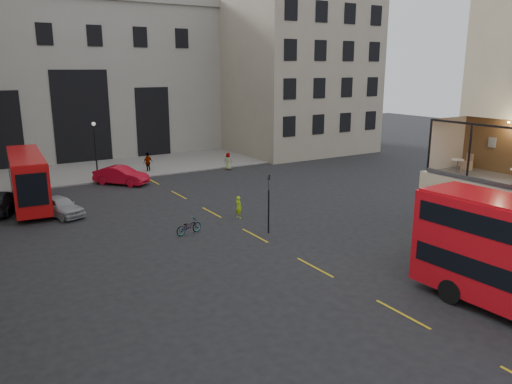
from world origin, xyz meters
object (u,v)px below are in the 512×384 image
bus_far (28,177)px  cafe_table_far (458,164)px  car_a (60,206)px  cafe_chair_d (467,165)px  pedestrian_d (228,161)px  street_lamp_b (96,153)px  bicycle (189,226)px  pedestrian_b (36,188)px  pedestrian_c (148,162)px  traffic_light_near (269,196)px  car_c (1,202)px  cyclist (239,207)px  car_b (121,175)px

bus_far → cafe_table_far: bearing=-51.0°
car_a → cafe_chair_d: (18.56, -18.80, 4.16)m
pedestrian_d → street_lamp_b: bearing=27.5°
bus_far → bicycle: size_ratio=5.54×
bus_far → pedestrian_b: (0.70, 1.59, -1.27)m
pedestrian_c → cafe_chair_d: (8.00, -30.22, 3.89)m
traffic_light_near → car_a: 15.17m
car_a → bicycle: car_a is taller
traffic_light_near → pedestrian_b: 19.85m
bicycle → pedestrian_b: pedestrian_b is taller
car_a → pedestrian_c: pedestrian_c is taller
traffic_light_near → car_c: 19.92m
cyclist → traffic_light_near: bearing=169.7°
cyclist → cafe_chair_d: size_ratio=1.70×
bicycle → cyclist: 4.60m
pedestrian_c → cafe_table_far: (6.68, -30.58, 4.14)m
car_b → bicycle: car_b is taller
bus_far → pedestrian_c: size_ratio=5.16×
pedestrian_c → cafe_table_far: size_ratio=2.48×
pedestrian_b → pedestrian_c: size_ratio=1.00×
street_lamp_b → bus_far: bearing=-133.5°
car_c → pedestrian_b: size_ratio=2.66×
cyclist → pedestrian_b: pedestrian_b is taller
traffic_light_near → bus_far: bearing=128.9°
bus_far → car_b: bearing=24.1°
bus_far → car_b: size_ratio=2.06×
bicycle → pedestrian_b: (-6.85, 13.80, 0.50)m
car_b → cafe_table_far: 29.03m
traffic_light_near → car_b: size_ratio=0.77×
car_a → car_c: bearing=114.8°
traffic_light_near → cyclist: traffic_light_near is taller
car_b → bicycle: size_ratio=2.69×
bicycle → pedestrian_c: size_ratio=0.93×
car_b → pedestrian_d: 11.36m
bus_far → pedestrian_c: bus_far is taller
car_b → bicycle: 15.84m
traffic_light_near → bus_far: (-11.90, 14.74, -0.17)m
bus_far → car_b: (8.08, 3.62, -1.44)m
car_c → car_a: bearing=158.4°
bicycle → cyclist: cyclist is taller
car_b → cafe_chair_d: cafe_chair_d is taller
pedestrian_c → bus_far: bearing=7.9°
pedestrian_b → pedestrian_d: size_ratio=1.13×
car_b → car_c: 10.95m
pedestrian_c → bicycle: bearing=53.1°
street_lamp_b → cyclist: bearing=-74.5°
street_lamp_b → cyclist: size_ratio=3.41×
traffic_light_near → bicycle: size_ratio=2.06×
cafe_chair_d → bicycle: bearing=139.9°
traffic_light_near → cafe_table_far: cafe_table_far is taller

